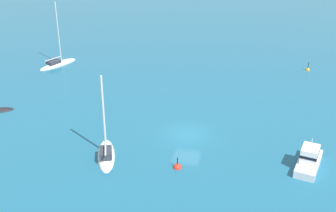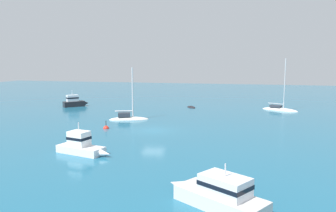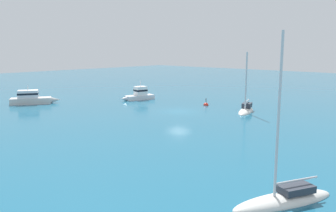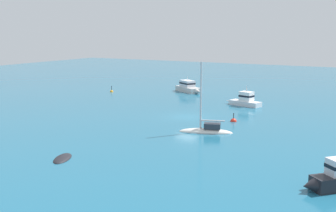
{
  "view_description": "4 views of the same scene",
  "coord_description": "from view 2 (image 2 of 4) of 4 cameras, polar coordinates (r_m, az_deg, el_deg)",
  "views": [
    {
      "loc": [
        -5.64,
        35.02,
        19.36
      ],
      "look_at": [
        2.29,
        -2.21,
        1.66
      ],
      "focal_mm": 46.31,
      "sensor_mm": 36.0,
      "label": 1
    },
    {
      "loc": [
        -36.18,
        -10.63,
        7.99
      ],
      "look_at": [
        11.02,
        0.96,
        1.37
      ],
      "focal_mm": 35.8,
      "sensor_mm": 36.0,
      "label": 2
    },
    {
      "loc": [
        26.83,
        -31.29,
        7.54
      ],
      "look_at": [
        -0.78,
        -1.06,
        0.69
      ],
      "focal_mm": 37.29,
      "sensor_mm": 36.0,
      "label": 3
    },
    {
      "loc": [
        44.61,
        22.66,
        10.15
      ],
      "look_at": [
        5.57,
        0.59,
        2.2
      ],
      "focal_mm": 46.21,
      "sensor_mm": 36.0,
      "label": 4
    }
  ],
  "objects": [
    {
      "name": "ground_plane",
      "position": [
        38.55,
        -2.53,
        -4.21
      ],
      "size": [
        160.0,
        160.0,
        0.0
      ],
      "primitive_type": "plane",
      "color": "#1E607F"
    },
    {
      "name": "yacht",
      "position": [
        57.06,
        18.46,
        -0.57
      ],
      "size": [
        3.86,
        5.89,
        8.76
      ],
      "rotation": [
        0.0,
        0.0,
        4.26
      ],
      "color": "silver",
      "rests_on": "ground"
    },
    {
      "name": "motor_cruiser",
      "position": [
        30.06,
        -14.54,
        -6.49
      ],
      "size": [
        2.6,
        5.41,
        2.71
      ],
      "rotation": [
        0.0,
        0.0,
        4.47
      ],
      "color": "white",
      "rests_on": "ground"
    },
    {
      "name": "powerboat",
      "position": [
        60.64,
        -15.62,
        0.69
      ],
      "size": [
        3.99,
        3.84,
        2.85
      ],
      "rotation": [
        0.0,
        0.0,
        5.53
      ],
      "color": "black",
      "rests_on": "ground"
    },
    {
      "name": "ketch",
      "position": [
        45.81,
        -6.74,
        -2.07
      ],
      "size": [
        3.17,
        5.53,
        7.49
      ],
      "rotation": [
        0.0,
        0.0,
        5.06
      ],
      "color": "silver",
      "rests_on": "ground"
    },
    {
      "name": "tender",
      "position": [
        57.47,
        3.98,
        -0.25
      ],
      "size": [
        3.09,
        2.31,
        0.47
      ],
      "rotation": [
        0.0,
        0.0,
        3.58
      ],
      "color": "black",
      "rests_on": "ground"
    },
    {
      "name": "motor_cruiser_1",
      "position": [
        19.11,
        8.65,
        -14.57
      ],
      "size": [
        4.61,
        6.23,
        2.55
      ],
      "rotation": [
        0.0,
        0.0,
        1.01
      ],
      "color": "silver",
      "rests_on": "ground"
    },
    {
      "name": "channel_buoy",
      "position": [
        40.34,
        -10.5,
        -3.78
      ],
      "size": [
        0.7,
        0.7,
        1.3
      ],
      "color": "red",
      "rests_on": "ground"
    }
  ]
}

